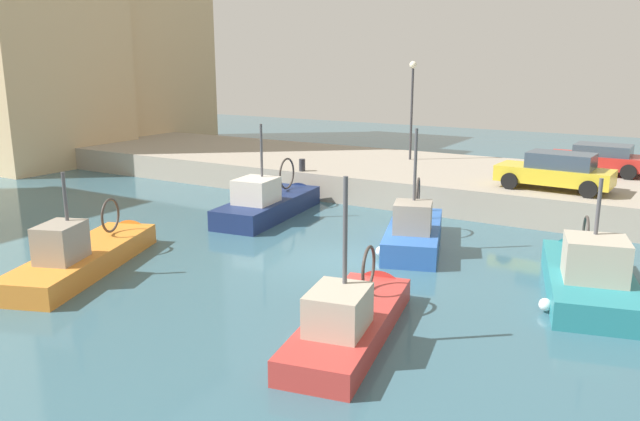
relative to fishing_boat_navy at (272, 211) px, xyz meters
name	(u,v)px	position (x,y,z in m)	size (l,w,h in m)	color
water_surface	(338,262)	(-3.95, -5.27, -0.15)	(80.00, 80.00, 0.00)	#386070
quay_wall	(460,182)	(7.55, -5.27, 0.45)	(9.00, 56.00, 1.20)	#9E9384
fishing_boat_navy	(272,211)	(0.00, 0.00, 0.00)	(6.81, 2.62, 4.57)	navy
fishing_boat_red	(354,325)	(-8.15, -8.05, -0.01)	(6.34, 2.72, 4.49)	#BC3833
fishing_boat_teal	(586,284)	(-2.58, -12.22, 0.00)	(6.45, 3.44, 4.15)	teal
fishing_boat_blue	(414,240)	(-0.93, -6.53, -0.01)	(6.05, 3.36, 4.76)	#2D60B7
fishing_boat_orange	(90,263)	(-8.18, 0.94, -0.03)	(7.11, 4.04, 3.85)	orange
parked_car_red	(599,158)	(9.63, -10.79, 1.73)	(2.13, 4.10, 1.29)	red
parked_car_yellow	(556,171)	(4.90, -9.88, 1.79)	(2.06, 4.31, 1.45)	gold
mooring_bollard_mid	(302,165)	(3.40, 0.73, 1.32)	(0.28, 0.28, 0.55)	#2D2D33
quay_streetlamp	(412,94)	(9.05, -2.12, 4.30)	(0.36, 0.36, 4.83)	#38383D
waterfront_building_east_mid	(114,3)	(11.22, 20.99, 9.73)	(11.34, 8.67, 19.73)	#D1B284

